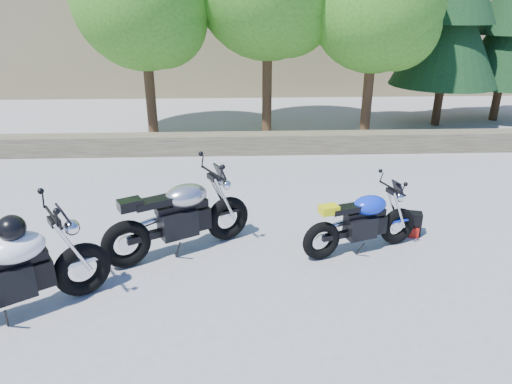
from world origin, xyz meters
TOP-DOWN VIEW (x-y plane):
  - ground at (0.00, 0.00)m, footprint 90.00×90.00m
  - stone_wall at (0.00, 5.50)m, footprint 22.00×0.55m
  - tree_decid_left at (-2.39, 7.14)m, footprint 3.67×3.67m
  - tree_decid_right at (3.71, 6.94)m, footprint 3.54×3.54m
  - silver_bike at (-0.97, 0.46)m, footprint 2.16×1.30m
  - white_bike at (-2.81, -1.07)m, footprint 2.09×1.48m
  - blue_bike at (1.79, 0.37)m, footprint 1.91×0.84m
  - backpack at (2.77, 0.86)m, footprint 0.34×0.31m

SIDE VIEW (x-z plane):
  - ground at x=0.00m, z-range 0.00..0.00m
  - backpack at x=2.77m, z-range -0.01..0.39m
  - stone_wall at x=0.00m, z-range 0.00..0.50m
  - blue_bike at x=1.79m, z-range -0.01..0.97m
  - silver_bike at x=-0.97m, z-range -0.02..1.17m
  - white_bike at x=-2.81m, z-range -0.01..1.31m
  - tree_decid_right at x=3.71m, z-range 0.79..6.20m
  - tree_decid_left at x=-2.39m, z-range 0.83..6.44m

